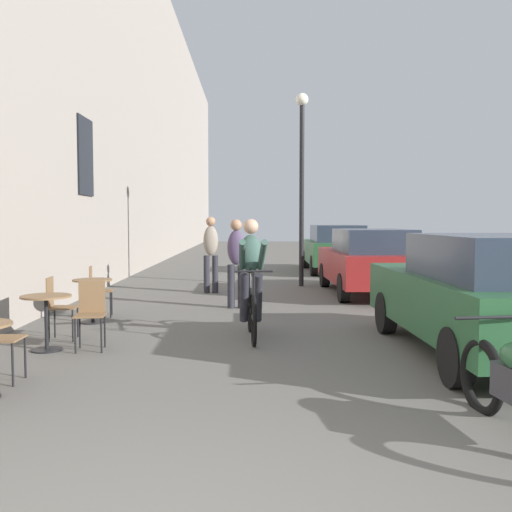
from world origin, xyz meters
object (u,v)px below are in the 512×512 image
cafe_table_far (92,291)px  parked_car_second (369,261)px  cafe_chair_mid_toward_wall (58,304)px  cafe_chair_far_toward_street (97,288)px  cyclist_on_bicycle (251,281)px  parked_car_nearest (483,294)px  cafe_chair_mid_toward_street (91,310)px  pedestrian_mid (211,250)px  street_lamp (302,165)px  pedestrian_near (236,258)px  parked_car_third (335,248)px  cafe_table_mid (46,311)px

cafe_table_far → parked_car_second: parked_car_second is taller
cafe_chair_mid_toward_wall → parked_car_second: (5.42, 4.96, 0.26)m
cafe_chair_far_toward_street → cyclist_on_bicycle: cyclist_on_bicycle is taller
cafe_table_far → parked_car_nearest: parked_car_nearest is taller
parked_car_nearest → parked_car_second: size_ratio=1.02×
cafe_chair_mid_toward_street → pedestrian_mid: pedestrian_mid is taller
street_lamp → parked_car_nearest: size_ratio=1.14×
pedestrian_near → pedestrian_mid: (-0.65, 2.34, 0.04)m
cafe_chair_mid_toward_street → parked_car_third: parked_car_third is taller
pedestrian_near → parked_car_nearest: bearing=-52.1°
cyclist_on_bicycle → street_lamp: street_lamp is taller
cafe_table_far → cafe_table_mid: bearing=-91.1°
cafe_chair_mid_toward_street → street_lamp: 8.43m
pedestrian_near → parked_car_second: 3.59m
pedestrian_mid → parked_car_third: pedestrian_mid is taller
cafe_chair_mid_toward_street → cafe_table_far: size_ratio=1.24×
cafe_chair_mid_toward_street → cafe_chair_far_toward_street: size_ratio=1.00×
cafe_table_mid → parked_car_second: (5.34, 5.63, 0.25)m
cafe_table_mid → cafe_chair_mid_toward_wall: size_ratio=0.81×
cafe_table_far → street_lamp: 7.08m
pedestrian_near → parked_car_third: (3.04, 7.75, -0.17)m
pedestrian_mid → parked_car_third: bearing=55.7°
cafe_chair_mid_toward_street → cafe_table_far: (-0.52, 1.97, 0.00)m
cafe_chair_mid_toward_street → parked_car_nearest: (4.95, -0.49, 0.27)m
pedestrian_mid → street_lamp: bearing=31.9°
pedestrian_mid → parked_car_second: (3.62, -0.33, -0.23)m
cafe_chair_far_toward_street → street_lamp: size_ratio=0.18×
cafe_chair_far_toward_street → parked_car_second: bearing=29.3°
cafe_chair_mid_toward_street → street_lamp: size_ratio=0.18×
cafe_chair_mid_toward_street → cafe_chair_far_toward_street: (-0.59, 2.53, 0.00)m
pedestrian_near → cafe_table_far: bearing=-146.1°
street_lamp → cafe_chair_mid_toward_street: bearing=-115.1°
cafe_table_far → pedestrian_mid: (1.69, 3.91, 0.48)m
cafe_chair_mid_toward_wall → parked_car_nearest: 5.69m
cafe_table_far → parked_car_nearest: bearing=-24.2°
pedestrian_mid → parked_car_second: pedestrian_mid is taller
cafe_chair_mid_toward_street → cafe_table_far: cafe_chair_mid_toward_street is taller
cafe_table_mid → pedestrian_near: 4.35m
pedestrian_mid → cafe_table_mid: bearing=-106.2°
cyclist_on_bicycle → pedestrian_mid: pedestrian_mid is taller
cafe_chair_mid_toward_street → pedestrian_near: size_ratio=0.52×
cafe_chair_mid_toward_wall → street_lamp: (4.03, 6.67, 2.59)m
parked_car_third → cafe_chair_far_toward_street: bearing=-121.9°
pedestrian_mid → cyclist_on_bicycle: bearing=-79.5°
cafe_table_far → parked_car_third: 10.76m
cafe_table_mid → cafe_table_far: (0.04, 2.05, 0.00)m
cafe_table_mid → pedestrian_mid: size_ratio=0.41×
pedestrian_near → cafe_chair_far_toward_street: bearing=-157.3°
parked_car_nearest → parked_car_third: size_ratio=0.99×
cafe_chair_mid_toward_wall → cafe_table_far: bearing=85.2°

